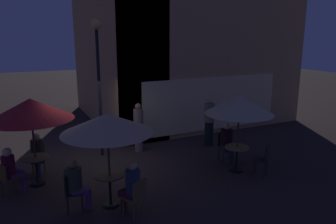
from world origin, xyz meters
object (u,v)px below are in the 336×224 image
at_px(patron_seated_2, 227,141).
at_px(patron_standing_6, 139,127).
at_px(patio_umbrella_1, 239,105).
at_px(cafe_table_0, 36,165).
at_px(cafe_chair_1, 6,176).
at_px(cafe_chair_5, 70,189).
at_px(patio_umbrella_0, 31,109).
at_px(street_lamp_near_corner, 98,63).
at_px(cafe_chair_2, 264,157).
at_px(patio_umbrella_2, 107,124).
at_px(patron_seated_3, 131,185).
at_px(patron_standing_5, 209,122).
at_px(cafe_chair_4, 136,195).
at_px(patron_seated_0, 37,152).
at_px(patron_seated_4, 76,182).
at_px(cafe_chair_0, 38,155).
at_px(cafe_chair_3, 225,144).
at_px(cafe_table_2, 110,184).
at_px(cafe_table_1, 237,154).
at_px(patron_seated_1, 11,168).

xyz_separation_m(patron_seated_2, patron_standing_6, (-2.10, 2.18, 0.14)).
bearing_deg(patio_umbrella_1, cafe_table_0, 163.06).
relative_size(cafe_chair_1, patron_standing_6, 0.52).
bearing_deg(patron_standing_6, cafe_chair_5, -68.49).
bearing_deg(patron_seated_2, patio_umbrella_0, -86.94).
height_order(street_lamp_near_corner, cafe_chair_2, street_lamp_near_corner).
height_order(patio_umbrella_2, cafe_chair_1, patio_umbrella_2).
xyz_separation_m(patron_seated_3, patron_standing_5, (4.13, 3.25, 0.16)).
bearing_deg(patron_standing_5, cafe_chair_4, 0.44).
relative_size(street_lamp_near_corner, patio_umbrella_2, 1.98).
bearing_deg(patron_seated_0, patron_seated_4, 21.56).
height_order(cafe_table_0, cafe_chair_4, cafe_chair_4).
distance_m(cafe_chair_0, patron_seated_2, 5.65).
distance_m(cafe_chair_3, patron_standing_5, 1.58).
relative_size(cafe_table_2, patron_standing_5, 0.45).
bearing_deg(cafe_chair_5, patron_seated_2, 18.87).
bearing_deg(patio_umbrella_2, patron_seated_3, -62.97).
bearing_deg(patron_standing_6, cafe_table_0, -95.47).
relative_size(cafe_chair_0, patron_standing_6, 0.53).
distance_m(cafe_chair_3, patron_standing_6, 2.97).
height_order(street_lamp_near_corner, patron_seated_2, street_lamp_near_corner).
bearing_deg(patron_seated_4, cafe_chair_5, 180.00).
bearing_deg(patron_seated_2, cafe_chair_5, -67.27).
distance_m(cafe_table_2, cafe_chair_1, 2.65).
xyz_separation_m(street_lamp_near_corner, cafe_chair_5, (-1.57, -3.22, -2.52)).
distance_m(cafe_chair_1, cafe_chair_2, 6.74).
xyz_separation_m(patio_umbrella_2, patron_standing_5, (4.44, 2.64, -1.12)).
xyz_separation_m(street_lamp_near_corner, cafe_table_2, (-0.69, -3.35, -2.52)).
height_order(cafe_table_2, cafe_chair_3, cafe_chair_3).
xyz_separation_m(cafe_chair_1, cafe_chair_2, (6.48, -1.87, 0.06)).
height_order(cafe_chair_4, cafe_chair_5, cafe_chair_5).
xyz_separation_m(patron_seated_0, patron_standing_5, (5.79, 0.04, 0.18)).
bearing_deg(patron_standing_5, patron_seated_0, -38.94).
relative_size(patio_umbrella_0, patio_umbrella_1, 1.04).
bearing_deg(patron_standing_5, patron_standing_6, -51.66).
height_order(cafe_table_0, cafe_chair_0, cafe_chair_0).
distance_m(cafe_table_1, cafe_chair_4, 3.66).
bearing_deg(patron_seated_1, cafe_chair_3, -33.27).
relative_size(cafe_chair_5, patron_seated_3, 0.73).
bearing_deg(patio_umbrella_2, cafe_chair_1, 144.51).
xyz_separation_m(patio_umbrella_0, patron_standing_6, (3.38, 1.26, -1.21)).
relative_size(cafe_chair_2, patron_seated_3, 0.77).
bearing_deg(patron_seated_1, street_lamp_near_corner, 3.67).
bearing_deg(patio_umbrella_0, patron_seated_2, -9.55).
bearing_deg(patio_umbrella_1, cafe_chair_5, -177.86).
height_order(cafe_table_2, patio_umbrella_1, patio_umbrella_1).
bearing_deg(patio_umbrella_0, cafe_chair_2, -21.48).
distance_m(street_lamp_near_corner, cafe_chair_4, 4.82).
distance_m(cafe_chair_5, patron_seated_0, 2.52).
xyz_separation_m(cafe_chair_2, cafe_chair_5, (-5.19, 0.47, -0.04)).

